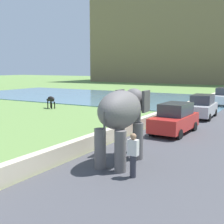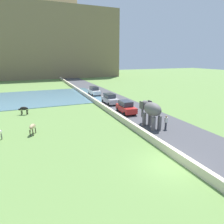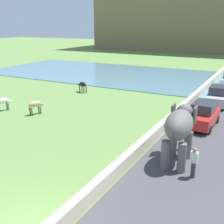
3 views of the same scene
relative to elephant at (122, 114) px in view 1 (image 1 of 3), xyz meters
name	(u,v)px [view 1 (image 1 of 3)]	position (x,y,z in m)	size (l,w,h in m)	color
road_surface	(222,121)	(1.59, 12.32, -2.01)	(7.00, 120.00, 0.06)	#424247
barrier_wall	(163,116)	(-2.21, 10.32, -1.67)	(0.40, 110.00, 0.73)	beige
lake	(91,96)	(-17.41, 23.33, -2.00)	(36.00, 18.00, 0.08)	slate
elephant	(122,114)	(0.00, 0.00, 0.00)	(1.59, 3.51, 2.99)	#605B5B
person_beside_elephant	(133,155)	(1.15, -1.35, -1.16)	(0.36, 0.22, 1.63)	#33333D
car_silver	(202,107)	(0.01, 12.75, -1.14)	(1.93, 4.07, 1.80)	#B7B7BC
car_white	(224,97)	(0.02, 21.86, -1.14)	(1.81, 4.01, 1.80)	white
car_red	(175,119)	(0.02, 6.41, -1.14)	(1.91, 4.06, 1.80)	red
cow_black	(51,100)	(-13.78, 11.29, -1.20)	(1.41, 0.81, 1.15)	black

